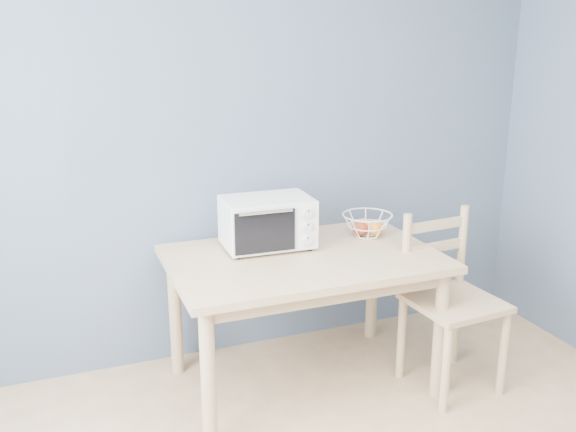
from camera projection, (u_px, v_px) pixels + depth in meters
name	position (u px, v px, depth m)	size (l,w,h in m)	color
room	(462.00, 279.00, 1.57)	(4.01, 4.51, 2.61)	tan
dining_table	(304.00, 273.00, 3.38)	(1.40, 0.90, 0.75)	tan
toaster_oven	(264.00, 222.00, 3.42)	(0.48, 0.36, 0.28)	white
fruit_basket	(367.00, 225.00, 3.64)	(0.38, 0.38, 0.13)	silver
dining_chair	(449.00, 303.00, 3.45)	(0.48, 0.48, 0.95)	tan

